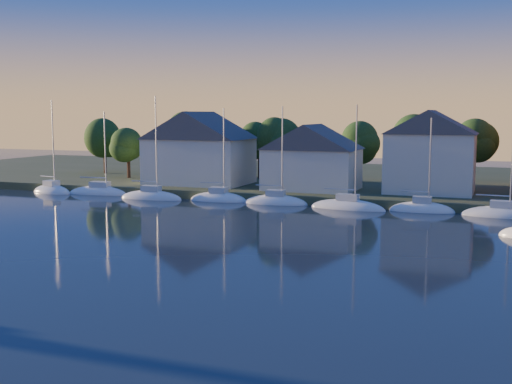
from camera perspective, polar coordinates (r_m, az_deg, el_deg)
The scene contains 8 objects.
ground at distance 27.26m, azimuth -17.81°, elevation -15.80°, with size 260.00×260.00×0.00m, color black.
shoreline_land at distance 96.30m, azimuth 11.41°, elevation 0.67°, with size 160.00×50.00×2.00m, color #334126.
wooden_dock at distance 73.90m, azimuth 8.37°, elevation -1.16°, with size 120.00×3.00×1.00m, color brown.
clubhouse_west at distance 86.36m, azimuth -5.06°, elevation 4.02°, with size 13.65×9.45×9.64m.
clubhouse_centre at distance 79.68m, azimuth 5.02°, elevation 3.19°, with size 11.55×8.40×8.08m.
clubhouse_east at distance 78.91m, azimuth 15.27°, elevation 3.57°, with size 10.50×8.40×9.80m.
tree_line at distance 83.63m, azimuth 11.48°, elevation 4.66°, with size 93.40×5.40×8.90m.
moored_fleet at distance 70.99m, azimuth 7.83°, elevation -1.40°, with size 87.50×2.40×12.05m.
Camera 1 is at (16.10, -19.37, 10.42)m, focal length 45.00 mm.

